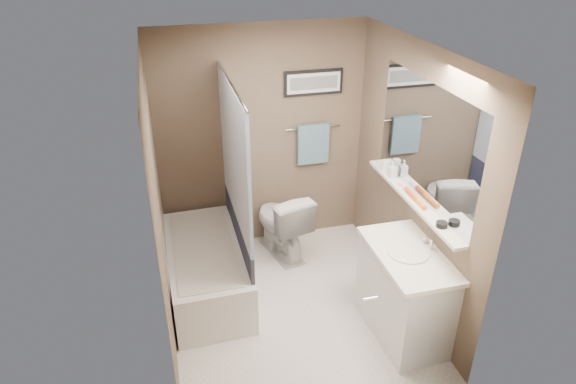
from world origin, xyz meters
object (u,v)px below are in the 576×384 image
object	(u,v)px
candle_bowl_near	(442,225)
vanity	(405,295)
hair_brush_back	(411,194)
toilet	(281,223)
glass_jar	(386,166)
soap_bottle	(393,169)
hair_brush_front	(419,202)
bathtub	(206,270)

from	to	relation	value
candle_bowl_near	vanity	bearing A→B (deg)	153.24
hair_brush_back	toilet	bearing A→B (deg)	132.19
glass_jar	soap_bottle	xyz separation A→B (m)	(0.00, -0.14, 0.03)
hair_brush_front	glass_jar	bearing A→B (deg)	90.00
bathtub	soap_bottle	world-z (taller)	soap_bottle
bathtub	hair_brush_front	xyz separation A→B (m)	(1.79, -0.72, 0.89)
toilet	candle_bowl_near	size ratio (longest dim) A/B	8.60
vanity	candle_bowl_near	size ratio (longest dim) A/B	10.00
toilet	vanity	distance (m)	1.61
candle_bowl_near	hair_brush_back	size ratio (longest dim) A/B	0.41
candle_bowl_near	soap_bottle	bearing A→B (deg)	90.00
bathtub	glass_jar	size ratio (longest dim) A/B	15.00
hair_brush_back	soap_bottle	xyz separation A→B (m)	(0.00, 0.40, 0.05)
candle_bowl_near	soap_bottle	world-z (taller)	soap_bottle
candle_bowl_near	glass_jar	xyz separation A→B (m)	(0.00, 1.06, 0.03)
vanity	hair_brush_back	xyz separation A→B (m)	(0.19, 0.42, 0.74)
hair_brush_front	bathtub	bearing A→B (deg)	158.02
glass_jar	toilet	bearing A→B (deg)	152.83
toilet	bathtub	bearing A→B (deg)	12.86
hair_brush_front	glass_jar	distance (m)	0.69
vanity	glass_jar	distance (m)	1.25
vanity	hair_brush_front	world-z (taller)	hair_brush_front
hair_brush_back	glass_jar	size ratio (longest dim) A/B	2.20
bathtub	glass_jar	world-z (taller)	glass_jar
candle_bowl_near	glass_jar	bearing A→B (deg)	90.00
vanity	soap_bottle	size ratio (longest dim) A/B	5.84
bathtub	toilet	size ratio (longest dim) A/B	1.94
vanity	glass_jar	world-z (taller)	glass_jar
hair_brush_front	soap_bottle	size ratio (longest dim) A/B	1.43
vanity	hair_brush_front	bearing A→B (deg)	53.57
glass_jar	bathtub	bearing A→B (deg)	178.95
bathtub	candle_bowl_near	xyz separation A→B (m)	(1.79, -1.09, 0.89)
bathtub	glass_jar	distance (m)	2.01
hair_brush_front	hair_brush_back	world-z (taller)	same
bathtub	candle_bowl_near	world-z (taller)	candle_bowl_near
soap_bottle	hair_brush_back	bearing A→B (deg)	-90.00
toilet	glass_jar	xyz separation A→B (m)	(0.92, -0.47, 0.78)
vanity	candle_bowl_near	world-z (taller)	candle_bowl_near
toilet	candle_bowl_near	world-z (taller)	candle_bowl_near
hair_brush_front	soap_bottle	bearing A→B (deg)	90.00
toilet	glass_jar	bearing A→B (deg)	138.81
vanity	soap_bottle	world-z (taller)	soap_bottle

